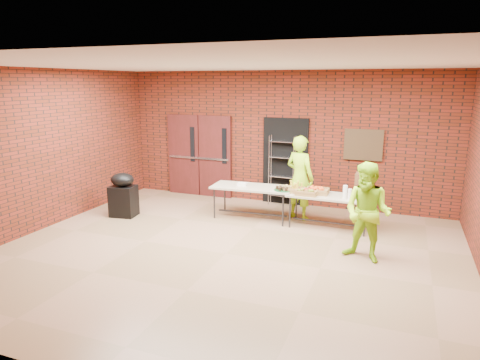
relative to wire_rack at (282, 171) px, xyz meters
name	(u,v)px	position (x,y,z in m)	size (l,w,h in m)	color
room	(225,164)	(-0.06, -3.32, 0.75)	(8.08, 7.08, 3.28)	olive
double_doors	(199,156)	(-2.26, 0.12, 0.21)	(1.78, 0.12, 2.10)	#4A1515
dark_doorway	(285,161)	(0.04, 0.14, 0.20)	(1.10, 0.06, 2.10)	black
bronze_plaque	(363,145)	(1.84, 0.13, 0.70)	(0.85, 0.04, 0.70)	#392C17
wire_rack	(282,171)	(0.00, 0.00, 0.00)	(0.62, 0.21, 1.69)	#A9AAB0
table_left	(252,189)	(-0.31, -1.26, -0.19)	(1.78, 0.82, 0.72)	tan
table_right	(329,198)	(1.36, -1.29, -0.22)	(1.68, 0.73, 0.69)	tan
basket_bananas	(295,190)	(0.65, -1.30, -0.10)	(0.41, 0.32, 0.13)	#986A3D
basket_oranges	(317,191)	(1.10, -1.24, -0.10)	(0.45, 0.35, 0.14)	#986A3D
basket_apples	(307,192)	(0.92, -1.43, -0.10)	(0.43, 0.33, 0.13)	#986A3D
muffin_tray	(284,188)	(0.42, -1.34, -0.08)	(0.41, 0.41, 0.10)	#124720
napkin_box	(242,184)	(-0.53, -1.28, -0.09)	(0.20, 0.13, 0.07)	white
coffee_dispenser	(365,186)	(2.03, -1.23, 0.09)	(0.37, 0.33, 0.49)	#512D1B
cup_stack_front	(345,192)	(1.68, -1.43, -0.03)	(0.09, 0.09, 0.27)	white
cup_stack_mid	(350,195)	(1.78, -1.51, -0.05)	(0.07, 0.07, 0.22)	white
cup_stack_back	(345,191)	(1.66, -1.25, -0.05)	(0.07, 0.07, 0.22)	white
covered_grill	(123,195)	(-3.04, -2.13, -0.36)	(0.59, 0.52, 0.98)	black
volunteer_woman	(300,178)	(0.65, -0.90, 0.07)	(0.67, 0.44, 1.83)	#99DC18
volunteer_man	(368,212)	(2.22, -2.71, -0.01)	(0.81, 0.63, 1.66)	#99DC18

